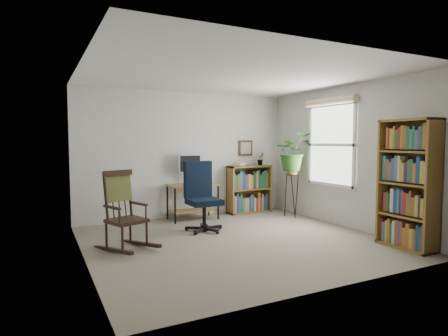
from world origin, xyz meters
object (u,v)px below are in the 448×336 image
desk (193,202)px  tall_bookshelf (408,184)px  low_bookshelf (249,189)px  rocking_chair (127,210)px  office_chair (204,196)px

desk → tall_bookshelf: (1.92, -3.06, 0.55)m
desk → low_bookshelf: size_ratio=0.96×
tall_bookshelf → rocking_chair: bearing=154.5°
desk → tall_bookshelf: tall_bookshelf is taller
desk → low_bookshelf: low_bookshelf is taller
office_chair → tall_bookshelf: tall_bookshelf is taller
office_chair → rocking_chair: office_chair is taller
office_chair → rocking_chair: (-1.35, -0.48, -0.03)m
office_chair → low_bookshelf: (1.47, 1.06, -0.10)m
desk → rocking_chair: rocking_chair is taller
low_bookshelf → tall_bookshelf: size_ratio=0.55×
low_bookshelf → desk: bearing=-174.7°
desk → tall_bookshelf: 3.66m
desk → rocking_chair: 2.09m
tall_bookshelf → low_bookshelf: bearing=101.1°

